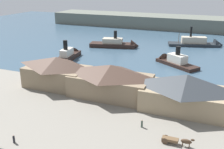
# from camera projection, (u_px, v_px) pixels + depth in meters

# --- Properties ---
(ground_plane) EXTENTS (320.00, 320.00, 0.00)m
(ground_plane) POSITION_uv_depth(u_px,v_px,m) (126.00, 87.00, 81.35)
(ground_plane) COLOR #385166
(quay_promenade) EXTENTS (110.00, 36.00, 1.20)m
(quay_promenade) POSITION_uv_depth(u_px,v_px,m) (93.00, 117.00, 61.95)
(quay_promenade) COLOR gray
(quay_promenade) RESTS_ON ground
(seawall_edge) EXTENTS (110.00, 0.80, 1.00)m
(seawall_edge) POSITION_uv_depth(u_px,v_px,m) (121.00, 89.00, 78.04)
(seawall_edge) COLOR #666159
(seawall_edge) RESTS_ON ground
(ferry_shed_east_terminal) EXTENTS (18.14, 10.49, 8.69)m
(ferry_shed_east_terminal) POSITION_uv_depth(u_px,v_px,m) (57.00, 72.00, 77.21)
(ferry_shed_east_terminal) COLOR #847056
(ferry_shed_east_terminal) RESTS_ON quay_promenade
(ferry_shed_customs_shed) EXTENTS (21.33, 11.53, 8.40)m
(ferry_shed_customs_shed) POSITION_uv_depth(u_px,v_px,m) (111.00, 80.00, 71.00)
(ferry_shed_customs_shed) COLOR #847056
(ferry_shed_customs_shed) RESTS_ON quay_promenade
(ferry_shed_west_terminal) EXTENTS (20.35, 11.47, 8.67)m
(ferry_shed_west_terminal) POSITION_uv_depth(u_px,v_px,m) (186.00, 92.00, 63.10)
(ferry_shed_west_terminal) COLOR #998466
(ferry_shed_west_terminal) RESTS_ON quay_promenade
(horse_cart) EXTENTS (5.87, 1.36, 1.87)m
(horse_cart) POSITION_uv_depth(u_px,v_px,m) (176.00, 140.00, 50.36)
(horse_cart) COLOR brown
(horse_cart) RESTS_ON quay_promenade
(pedestrian_at_waters_edge) EXTENTS (0.42, 0.42, 1.71)m
(pedestrian_at_waters_edge) POSITION_uv_depth(u_px,v_px,m) (142.00, 124.00, 56.39)
(pedestrian_at_waters_edge) COLOR #3D4C42
(pedestrian_at_waters_edge) RESTS_ON quay_promenade
(pedestrian_near_east_shed) EXTENTS (0.41, 0.41, 1.66)m
(pedestrian_near_east_shed) POSITION_uv_depth(u_px,v_px,m) (14.00, 139.00, 50.97)
(pedestrian_near_east_shed) COLOR #232328
(pedestrian_near_east_shed) RESTS_ON quay_promenade
(ferry_near_quay) EXTENTS (7.69, 21.12, 9.47)m
(ferry_near_quay) POSITION_uv_depth(u_px,v_px,m) (69.00, 55.00, 109.81)
(ferry_near_quay) COLOR black
(ferry_near_quay) RESTS_ON ground
(ferry_moored_west) EXTENTS (18.48, 15.04, 9.23)m
(ferry_moored_west) POSITION_uv_depth(u_px,v_px,m) (172.00, 61.00, 102.80)
(ferry_moored_west) COLOR black
(ferry_moored_west) RESTS_ON ground
(ferry_mid_harbor) EXTENTS (23.98, 11.22, 9.68)m
(ferry_mid_harbor) POSITION_uv_depth(u_px,v_px,m) (118.00, 44.00, 128.92)
(ferry_mid_harbor) COLOR black
(ferry_mid_harbor) RESTS_ON ground
(ferry_moored_east) EXTENTS (26.60, 13.39, 11.58)m
(ferry_moored_east) POSITION_uv_depth(u_px,v_px,m) (201.00, 43.00, 131.46)
(ferry_moored_east) COLOR #23282D
(ferry_moored_east) RESTS_ON ground
(far_headland) EXTENTS (180.00, 24.00, 8.00)m
(far_headland) POSITION_uv_depth(u_px,v_px,m) (183.00, 23.00, 176.05)
(far_headland) COLOR #60665B
(far_headland) RESTS_ON ground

